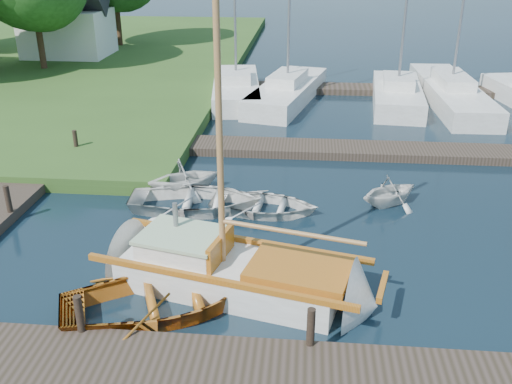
# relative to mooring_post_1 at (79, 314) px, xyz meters

# --- Properties ---
(ground) EXTENTS (160.00, 160.00, 0.00)m
(ground) POSITION_rel_mooring_post_1_xyz_m (3.00, 5.00, -0.70)
(ground) COLOR black
(ground) RESTS_ON ground
(near_dock) EXTENTS (18.00, 2.20, 0.30)m
(near_dock) POSITION_rel_mooring_post_1_xyz_m (3.00, -1.00, -0.55)
(near_dock) COLOR #2F271C
(near_dock) RESTS_ON ground
(left_dock) EXTENTS (2.20, 18.00, 0.30)m
(left_dock) POSITION_rel_mooring_post_1_xyz_m (-5.00, 7.00, -0.55)
(left_dock) COLOR #2F271C
(left_dock) RESTS_ON ground
(far_dock) EXTENTS (14.00, 1.60, 0.30)m
(far_dock) POSITION_rel_mooring_post_1_xyz_m (5.00, 11.50, -0.55)
(far_dock) COLOR #2F271C
(far_dock) RESTS_ON ground
(pontoon) EXTENTS (30.00, 1.60, 0.30)m
(pontoon) POSITION_rel_mooring_post_1_xyz_m (13.00, 21.00, -0.55)
(pontoon) COLOR #2F271C
(pontoon) RESTS_ON ground
(mooring_post_1) EXTENTS (0.16, 0.16, 0.80)m
(mooring_post_1) POSITION_rel_mooring_post_1_xyz_m (0.00, 0.00, 0.00)
(mooring_post_1) COLOR black
(mooring_post_1) RESTS_ON near_dock
(mooring_post_2) EXTENTS (0.16, 0.16, 0.80)m
(mooring_post_2) POSITION_rel_mooring_post_1_xyz_m (4.50, 0.00, 0.00)
(mooring_post_2) COLOR black
(mooring_post_2) RESTS_ON near_dock
(mooring_post_4) EXTENTS (0.16, 0.16, 0.80)m
(mooring_post_4) POSITION_rel_mooring_post_1_xyz_m (-4.00, 5.00, 0.00)
(mooring_post_4) COLOR black
(mooring_post_4) RESTS_ON left_dock
(mooring_post_5) EXTENTS (0.16, 0.16, 0.80)m
(mooring_post_5) POSITION_rel_mooring_post_1_xyz_m (-4.00, 10.00, 0.00)
(mooring_post_5) COLOR black
(mooring_post_5) RESTS_ON left_dock
(sailboat) EXTENTS (7.41, 3.62, 9.83)m
(sailboat) POSITION_rel_mooring_post_1_xyz_m (2.85, 2.21, -0.36)
(sailboat) COLOR beige
(sailboat) RESTS_ON ground
(dinghy) EXTENTS (5.12, 4.45, 0.89)m
(dinghy) POSITION_rel_mooring_post_1_xyz_m (1.34, 1.22, -0.26)
(dinghy) COLOR #94560D
(dinghy) RESTS_ON ground
(tender_a) EXTENTS (4.07, 3.02, 0.81)m
(tender_a) POSITION_rel_mooring_post_1_xyz_m (1.09, 6.25, -0.30)
(tender_a) COLOR beige
(tender_a) RESTS_ON ground
(tender_b) EXTENTS (2.98, 2.84, 1.22)m
(tender_b) POSITION_rel_mooring_post_1_xyz_m (0.51, 7.46, -0.09)
(tender_b) COLOR beige
(tender_b) RESTS_ON ground
(tender_c) EXTENTS (3.39, 2.59, 0.66)m
(tender_c) POSITION_rel_mooring_post_1_xyz_m (3.12, 6.24, -0.37)
(tender_c) COLOR beige
(tender_c) RESTS_ON ground
(tender_d) EXTENTS (2.64, 2.57, 1.06)m
(tender_d) POSITION_rel_mooring_post_1_xyz_m (6.85, 7.15, -0.17)
(tender_d) COLOR beige
(tender_d) RESTS_ON ground
(marina_boat_0) EXTENTS (3.15, 7.76, 10.35)m
(marina_boat_0) POSITION_rel_mooring_post_1_xyz_m (0.68, 19.20, -0.13)
(marina_boat_0) COLOR beige
(marina_boat_0) RESTS_ON ground
(marina_boat_1) EXTENTS (3.98, 8.45, 9.35)m
(marina_boat_1) POSITION_rel_mooring_post_1_xyz_m (3.27, 18.82, -0.14)
(marina_boat_1) COLOR beige
(marina_boat_1) RESTS_ON ground
(marina_boat_2) EXTENTS (2.78, 7.06, 10.69)m
(marina_boat_2) POSITION_rel_mooring_post_1_xyz_m (8.57, 18.66, -0.12)
(marina_boat_2) COLOR beige
(marina_boat_2) RESTS_ON ground
(marina_boat_3) EXTENTS (2.47, 10.03, 10.81)m
(marina_boat_3) POSITION_rel_mooring_post_1_xyz_m (11.23, 19.31, -0.14)
(marina_boat_3) COLOR beige
(marina_boat_3) RESTS_ON ground
(house_c) EXTENTS (5.25, 4.00, 5.28)m
(house_c) POSITION_rel_mooring_post_1_xyz_m (-11.00, 27.00, 1.88)
(house_c) COLOR white
(house_c) RESTS_ON shore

